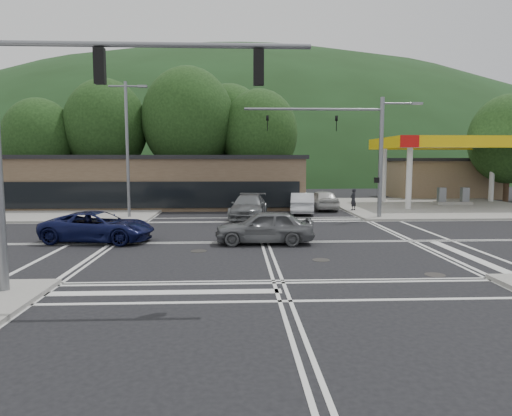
{
  "coord_description": "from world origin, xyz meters",
  "views": [
    {
      "loc": [
        -1.37,
        -21.61,
        3.98
      ],
      "look_at": [
        -0.3,
        2.42,
        1.4
      ],
      "focal_mm": 32.0,
      "sensor_mm": 36.0,
      "label": 1
    }
  ],
  "objects_px": {
    "car_queue_a": "(302,203)",
    "pedestrian": "(353,199)",
    "car_northbound": "(249,207)",
    "car_blue_west": "(98,227)",
    "car_queue_b": "(323,200)",
    "car_grey_center": "(264,227)"
  },
  "relations": [
    {
      "from": "car_grey_center",
      "to": "car_blue_west",
      "type": "bearing_deg",
      "value": -93.91
    },
    {
      "from": "car_queue_a",
      "to": "pedestrian",
      "type": "height_order",
      "value": "pedestrian"
    },
    {
      "from": "car_queue_b",
      "to": "car_northbound",
      "type": "bearing_deg",
      "value": 37.23
    },
    {
      "from": "car_queue_b",
      "to": "pedestrian",
      "type": "distance_m",
      "value": 2.64
    },
    {
      "from": "car_queue_a",
      "to": "car_queue_b",
      "type": "bearing_deg",
      "value": -119.59
    },
    {
      "from": "car_queue_a",
      "to": "car_northbound",
      "type": "relative_size",
      "value": 0.85
    },
    {
      "from": "pedestrian",
      "to": "car_northbound",
      "type": "bearing_deg",
      "value": -21.06
    },
    {
      "from": "car_grey_center",
      "to": "car_queue_b",
      "type": "relative_size",
      "value": 1.02
    },
    {
      "from": "car_blue_west",
      "to": "pedestrian",
      "type": "distance_m",
      "value": 19.49
    },
    {
      "from": "car_queue_a",
      "to": "car_blue_west",
      "type": "bearing_deg",
      "value": 52.18
    },
    {
      "from": "car_queue_b",
      "to": "car_northbound",
      "type": "xyz_separation_m",
      "value": [
        -6.0,
        -5.0,
        0.02
      ]
    },
    {
      "from": "car_grey_center",
      "to": "car_queue_b",
      "type": "height_order",
      "value": "car_grey_center"
    },
    {
      "from": "car_queue_a",
      "to": "car_northbound",
      "type": "height_order",
      "value": "car_northbound"
    },
    {
      "from": "car_blue_west",
      "to": "car_grey_center",
      "type": "distance_m",
      "value": 8.03
    },
    {
      "from": "pedestrian",
      "to": "car_queue_a",
      "type": "bearing_deg",
      "value": -31.97
    },
    {
      "from": "car_northbound",
      "to": "pedestrian",
      "type": "height_order",
      "value": "pedestrian"
    },
    {
      "from": "car_northbound",
      "to": "car_blue_west",
      "type": "bearing_deg",
      "value": -122.91
    },
    {
      "from": "car_blue_west",
      "to": "pedestrian",
      "type": "bearing_deg",
      "value": -44.68
    },
    {
      "from": "car_queue_a",
      "to": "car_grey_center",
      "type": "bearing_deg",
      "value": 81.82
    },
    {
      "from": "car_grey_center",
      "to": "car_northbound",
      "type": "distance_m",
      "value": 9.31
    },
    {
      "from": "car_queue_a",
      "to": "car_northbound",
      "type": "distance_m",
      "value": 4.73
    },
    {
      "from": "car_queue_a",
      "to": "car_queue_b",
      "type": "xyz_separation_m",
      "value": [
        1.98,
        2.51,
        0.01
      ]
    }
  ]
}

